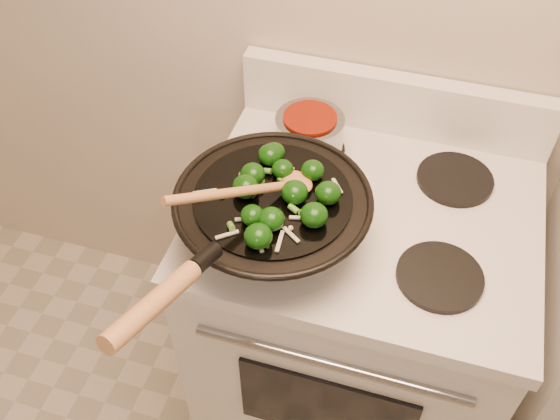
% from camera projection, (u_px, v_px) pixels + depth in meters
% --- Properties ---
extents(stove, '(0.78, 0.67, 1.08)m').
position_uv_depth(stove, '(351.00, 317.00, 1.76)').
color(stove, white).
rests_on(stove, ground).
extents(wok, '(0.41, 0.67, 0.25)m').
position_uv_depth(wok, '(272.00, 216.00, 1.30)').
color(wok, black).
rests_on(wok, stove).
extents(stirfry, '(0.29, 0.29, 0.05)m').
position_uv_depth(stirfry, '(280.00, 192.00, 1.24)').
color(stirfry, '#0D3808').
rests_on(stirfry, wok).
extents(wooden_spoon, '(0.23, 0.29, 0.14)m').
position_uv_depth(wooden_spoon, '(262.00, 188.00, 1.21)').
color(wooden_spoon, '#B67A47').
rests_on(wooden_spoon, wok).
extents(saucepan, '(0.17, 0.27, 0.10)m').
position_uv_depth(saucepan, '(309.00, 133.00, 1.51)').
color(saucepan, gray).
rests_on(saucepan, stove).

